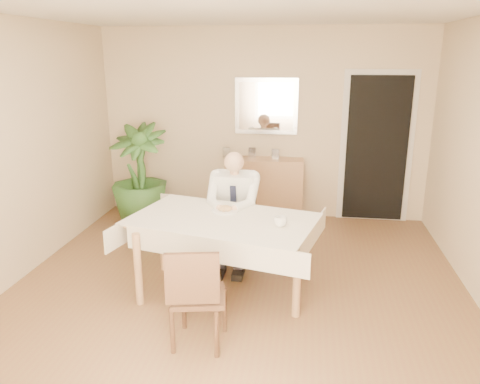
# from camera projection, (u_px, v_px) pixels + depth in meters

# --- Properties ---
(room) EXTENTS (5.00, 5.02, 2.60)m
(room) POSITION_uv_depth(u_px,v_px,m) (234.00, 165.00, 4.10)
(room) COLOR brown
(room) RESTS_ON ground
(window) EXTENTS (1.34, 0.04, 1.44)m
(window) POSITION_uv_depth(u_px,v_px,m) (128.00, 277.00, 1.71)
(window) COLOR beige
(window) RESTS_ON room
(doorway) EXTENTS (0.96, 0.07, 2.10)m
(doorway) POSITION_uv_depth(u_px,v_px,m) (376.00, 149.00, 6.30)
(doorway) COLOR beige
(doorway) RESTS_ON ground
(mirror) EXTENTS (0.86, 0.04, 0.76)m
(mirror) POSITION_uv_depth(u_px,v_px,m) (266.00, 106.00, 6.36)
(mirror) COLOR silver
(mirror) RESTS_ON room
(dining_table) EXTENTS (1.95, 1.42, 0.75)m
(dining_table) POSITION_uv_depth(u_px,v_px,m) (223.00, 227.00, 4.42)
(dining_table) COLOR #9C784E
(dining_table) RESTS_ON ground
(chair_far) EXTENTS (0.44, 0.44, 0.88)m
(chair_far) POSITION_uv_depth(u_px,v_px,m) (237.00, 214.00, 5.30)
(chair_far) COLOR #3E2614
(chair_far) RESTS_ON ground
(chair_near) EXTENTS (0.47, 0.48, 0.86)m
(chair_near) POSITION_uv_depth(u_px,v_px,m) (196.00, 293.00, 3.58)
(chair_near) COLOR #3E2614
(chair_near) RESTS_ON ground
(seated_man) EXTENTS (0.48, 0.72, 1.24)m
(seated_man) POSITION_uv_depth(u_px,v_px,m) (233.00, 205.00, 4.97)
(seated_man) COLOR white
(seated_man) RESTS_ON ground
(plate) EXTENTS (0.26, 0.26, 0.02)m
(plate) POSITION_uv_depth(u_px,v_px,m) (225.00, 211.00, 4.58)
(plate) COLOR white
(plate) RESTS_ON dining_table
(food) EXTENTS (0.14, 0.14, 0.06)m
(food) POSITION_uv_depth(u_px,v_px,m) (225.00, 208.00, 4.57)
(food) COLOR #987345
(food) RESTS_ON dining_table
(knife) EXTENTS (0.01, 0.13, 0.01)m
(knife) POSITION_uv_depth(u_px,v_px,m) (228.00, 211.00, 4.51)
(knife) COLOR silver
(knife) RESTS_ON dining_table
(fork) EXTENTS (0.01, 0.13, 0.01)m
(fork) POSITION_uv_depth(u_px,v_px,m) (220.00, 211.00, 4.52)
(fork) COLOR silver
(fork) RESTS_ON dining_table
(coffee_mug) EXTENTS (0.15, 0.15, 0.09)m
(coffee_mug) POSITION_uv_depth(u_px,v_px,m) (280.00, 222.00, 4.17)
(coffee_mug) COLOR white
(coffee_mug) RESTS_ON dining_table
(sideboard) EXTENTS (1.08, 0.43, 0.85)m
(sideboard) POSITION_uv_depth(u_px,v_px,m) (264.00, 189.00, 6.54)
(sideboard) COLOR #9C784E
(sideboard) RESTS_ON ground
(photo_frame_left) EXTENTS (0.10, 0.02, 0.14)m
(photo_frame_left) POSITION_uv_depth(u_px,v_px,m) (227.00, 152.00, 6.49)
(photo_frame_left) COLOR silver
(photo_frame_left) RESTS_ON sideboard
(photo_frame_center) EXTENTS (0.10, 0.02, 0.14)m
(photo_frame_center) POSITION_uv_depth(u_px,v_px,m) (252.00, 152.00, 6.49)
(photo_frame_center) COLOR silver
(photo_frame_center) RESTS_ON sideboard
(photo_frame_right) EXTENTS (0.10, 0.02, 0.14)m
(photo_frame_right) POSITION_uv_depth(u_px,v_px,m) (275.00, 154.00, 6.39)
(photo_frame_right) COLOR silver
(photo_frame_right) RESTS_ON sideboard
(potted_palm) EXTENTS (0.80, 0.80, 1.35)m
(potted_palm) POSITION_uv_depth(u_px,v_px,m) (139.00, 174.00, 6.30)
(potted_palm) COLOR #284F1E
(potted_palm) RESTS_ON ground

